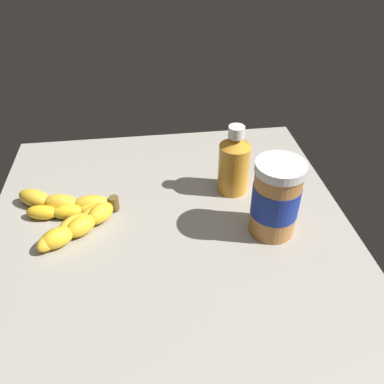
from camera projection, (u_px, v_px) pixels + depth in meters
ground_plane at (171, 238)px, 78.68cm from camera, size 72.01×75.45×4.55cm
banana_bunch at (71, 214)px, 78.23cm from camera, size 21.76×19.75×3.76cm
peanut_butter_jar at (276, 199)px, 72.54cm from camera, size 9.12×9.12×15.54cm
honey_bottle at (234, 163)px, 83.39cm from camera, size 6.67×6.67×15.65cm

